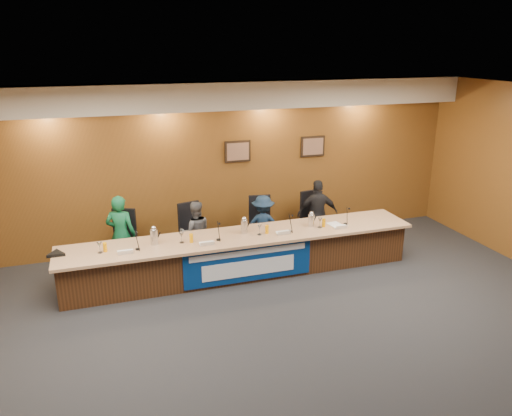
{
  "coord_description": "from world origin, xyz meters",
  "views": [
    {
      "loc": [
        -2.24,
        -5.25,
        3.87
      ],
      "look_at": [
        0.29,
        2.48,
        1.17
      ],
      "focal_mm": 35.0,
      "sensor_mm": 36.0,
      "label": 1
    }
  ],
  "objects_px": {
    "office_chair_a": "(122,244)",
    "dais_body": "(242,255)",
    "banner": "(249,263)",
    "panelist_d": "(318,214)",
    "speakerphone": "(56,254)",
    "panelist_b": "(196,232)",
    "carafe_mid": "(244,227)",
    "panelist_c": "(263,225)",
    "carafe_left": "(154,237)",
    "carafe_right": "(311,220)",
    "office_chair_c": "(261,228)",
    "panelist_a": "(121,234)",
    "office_chair_b": "(195,236)",
    "office_chair_d": "(315,222)"
  },
  "relations": [
    {
      "from": "dais_body",
      "to": "speakerphone",
      "type": "bearing_deg",
      "value": 179.51
    },
    {
      "from": "office_chair_c",
      "to": "panelist_c",
      "type": "bearing_deg",
      "value": -80.47
    },
    {
      "from": "office_chair_a",
      "to": "speakerphone",
      "type": "bearing_deg",
      "value": -117.6
    },
    {
      "from": "panelist_a",
      "to": "panelist_d",
      "type": "distance_m",
      "value": 3.74
    },
    {
      "from": "banner",
      "to": "carafe_right",
      "type": "height_order",
      "value": "carafe_right"
    },
    {
      "from": "office_chair_a",
      "to": "speakerphone",
      "type": "height_order",
      "value": "speakerphone"
    },
    {
      "from": "carafe_mid",
      "to": "speakerphone",
      "type": "bearing_deg",
      "value": -179.78
    },
    {
      "from": "dais_body",
      "to": "panelist_b",
      "type": "xyz_separation_m",
      "value": [
        -0.65,
        0.74,
        0.24
      ]
    },
    {
      "from": "panelist_d",
      "to": "carafe_mid",
      "type": "bearing_deg",
      "value": 35.86
    },
    {
      "from": "carafe_left",
      "to": "carafe_right",
      "type": "relative_size",
      "value": 1.17
    },
    {
      "from": "carafe_mid",
      "to": "speakerphone",
      "type": "relative_size",
      "value": 0.72
    },
    {
      "from": "panelist_a",
      "to": "panelist_b",
      "type": "height_order",
      "value": "panelist_a"
    },
    {
      "from": "carafe_left",
      "to": "speakerphone",
      "type": "relative_size",
      "value": 0.8
    },
    {
      "from": "panelist_b",
      "to": "carafe_left",
      "type": "height_order",
      "value": "panelist_b"
    },
    {
      "from": "panelist_c",
      "to": "office_chair_c",
      "type": "xyz_separation_m",
      "value": [
        0.0,
        0.1,
        -0.1
      ]
    },
    {
      "from": "carafe_mid",
      "to": "office_chair_c",
      "type": "bearing_deg",
      "value": 53.97
    },
    {
      "from": "panelist_a",
      "to": "carafe_mid",
      "type": "height_order",
      "value": "panelist_a"
    },
    {
      "from": "banner",
      "to": "carafe_right",
      "type": "relative_size",
      "value": 10.09
    },
    {
      "from": "banner",
      "to": "office_chair_d",
      "type": "height_order",
      "value": "banner"
    },
    {
      "from": "dais_body",
      "to": "carafe_left",
      "type": "height_order",
      "value": "carafe_left"
    },
    {
      "from": "office_chair_d",
      "to": "office_chair_a",
      "type": "bearing_deg",
      "value": 169.54
    },
    {
      "from": "banner",
      "to": "office_chair_a",
      "type": "distance_m",
      "value": 2.33
    },
    {
      "from": "office_chair_c",
      "to": "banner",
      "type": "bearing_deg",
      "value": -107.69
    },
    {
      "from": "banner",
      "to": "carafe_mid",
      "type": "height_order",
      "value": "carafe_mid"
    },
    {
      "from": "office_chair_a",
      "to": "office_chair_b",
      "type": "relative_size",
      "value": 1.0
    },
    {
      "from": "carafe_right",
      "to": "office_chair_c",
      "type": "bearing_deg",
      "value": 127.15
    },
    {
      "from": "banner",
      "to": "office_chair_d",
      "type": "xyz_separation_m",
      "value": [
        1.78,
        1.26,
        0.1
      ]
    },
    {
      "from": "office_chair_b",
      "to": "panelist_a",
      "type": "bearing_deg",
      "value": 169.66
    },
    {
      "from": "carafe_mid",
      "to": "banner",
      "type": "bearing_deg",
      "value": -97.73
    },
    {
      "from": "banner",
      "to": "carafe_mid",
      "type": "distance_m",
      "value": 0.67
    },
    {
      "from": "panelist_b",
      "to": "carafe_mid",
      "type": "distance_m",
      "value": 1.04
    },
    {
      "from": "carafe_mid",
      "to": "dais_body",
      "type": "bearing_deg",
      "value": -148.98
    },
    {
      "from": "office_chair_a",
      "to": "dais_body",
      "type": "bearing_deg",
      "value": 0.37
    },
    {
      "from": "office_chair_c",
      "to": "speakerphone",
      "type": "height_order",
      "value": "speakerphone"
    },
    {
      "from": "dais_body",
      "to": "speakerphone",
      "type": "height_order",
      "value": "speakerphone"
    },
    {
      "from": "panelist_c",
      "to": "speakerphone",
      "type": "distance_m",
      "value": 3.69
    },
    {
      "from": "office_chair_d",
      "to": "speakerphone",
      "type": "bearing_deg",
      "value": 179.27
    },
    {
      "from": "panelist_b",
      "to": "panelist_d",
      "type": "relative_size",
      "value": 0.86
    },
    {
      "from": "banner",
      "to": "panelist_d",
      "type": "height_order",
      "value": "panelist_d"
    },
    {
      "from": "panelist_d",
      "to": "speakerphone",
      "type": "bearing_deg",
      "value": 22.14
    },
    {
      "from": "panelist_b",
      "to": "carafe_mid",
      "type": "xyz_separation_m",
      "value": [
        0.71,
        -0.7,
        0.28
      ]
    },
    {
      "from": "office_chair_a",
      "to": "office_chair_c",
      "type": "distance_m",
      "value": 2.61
    },
    {
      "from": "panelist_d",
      "to": "panelist_a",
      "type": "bearing_deg",
      "value": 13.58
    },
    {
      "from": "carafe_mid",
      "to": "office_chair_a",
      "type": "bearing_deg",
      "value": 158.34
    },
    {
      "from": "office_chair_d",
      "to": "carafe_mid",
      "type": "relative_size",
      "value": 2.07
    },
    {
      "from": "panelist_d",
      "to": "carafe_mid",
      "type": "height_order",
      "value": "panelist_d"
    },
    {
      "from": "carafe_mid",
      "to": "office_chair_b",
      "type": "bearing_deg",
      "value": 131.67
    },
    {
      "from": "panelist_c",
      "to": "office_chair_b",
      "type": "bearing_deg",
      "value": 12.98
    },
    {
      "from": "banner",
      "to": "carafe_right",
      "type": "xyz_separation_m",
      "value": [
        1.29,
        0.4,
        0.48
      ]
    },
    {
      "from": "carafe_left",
      "to": "speakerphone",
      "type": "distance_m",
      "value": 1.5
    }
  ]
}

